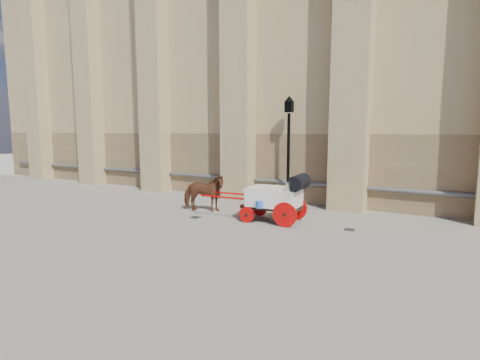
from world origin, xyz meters
The scene contains 7 objects.
ground centered at (0.00, 0.00, 0.00)m, with size 90.00×90.00×0.00m, color gray.
cathedral centered at (2.07, 7.81, 9.01)m, with size 44.80×9.20×19.20m.
horse centered at (-0.81, 0.58, 0.73)m, with size 0.79×1.73×1.46m, color brown.
carriage centered at (2.40, 0.46, 0.91)m, with size 3.90×1.44×1.68m.
street_lamp centered at (1.52, 3.46, 2.44)m, with size 0.43×0.43×4.56m.
drain_grate_near centered at (-0.45, -0.44, 0.01)m, with size 0.32×0.32×0.01m, color black.
drain_grate_far centered at (4.83, 0.65, 0.01)m, with size 0.32×0.32×0.01m, color black.
Camera 1 is at (7.60, -11.17, 3.15)m, focal length 28.00 mm.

